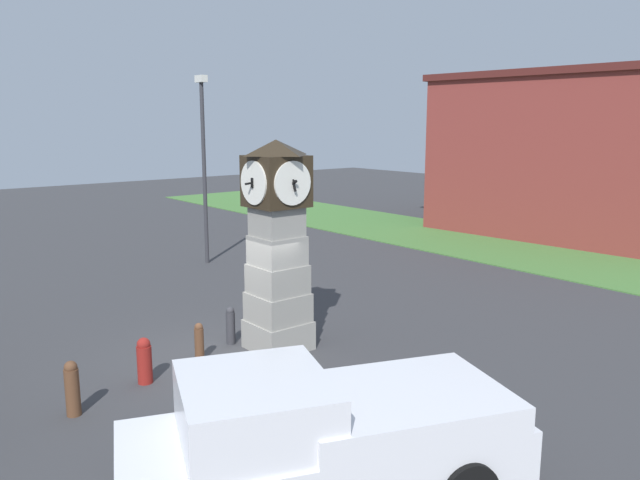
{
  "coord_description": "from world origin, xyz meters",
  "views": [
    {
      "loc": [
        11.34,
        -6.77,
        5.05
      ],
      "look_at": [
        0.14,
        2.41,
        2.3
      ],
      "focal_mm": 35.0,
      "sensor_mm": 36.0,
      "label": 1
    }
  ],
  "objects_px": {
    "bollard_far_row": "(144,360)",
    "pickup_truck": "(322,435)",
    "bollard_mid_row": "(199,342)",
    "clock_tower": "(277,247)",
    "bollard_end_row": "(72,388)",
    "bollard_near_tower": "(231,325)",
    "street_lamp_far_side": "(204,157)"
  },
  "relations": [
    {
      "from": "bollard_mid_row",
      "to": "street_lamp_far_side",
      "type": "relative_size",
      "value": 0.13
    },
    {
      "from": "clock_tower",
      "to": "street_lamp_far_side",
      "type": "distance_m",
      "value": 9.4
    },
    {
      "from": "bollard_near_tower",
      "to": "bollard_far_row",
      "type": "xyz_separation_m",
      "value": [
        0.83,
        -2.46,
        0.02
      ]
    },
    {
      "from": "bollard_end_row",
      "to": "clock_tower",
      "type": "bearing_deg",
      "value": 95.01
    },
    {
      "from": "bollard_near_tower",
      "to": "bollard_mid_row",
      "type": "distance_m",
      "value": 1.15
    },
    {
      "from": "clock_tower",
      "to": "street_lamp_far_side",
      "type": "xyz_separation_m",
      "value": [
        -8.76,
        3.08,
        1.48
      ]
    },
    {
      "from": "bollard_near_tower",
      "to": "bollard_far_row",
      "type": "bearing_deg",
      "value": -71.38
    },
    {
      "from": "street_lamp_far_side",
      "to": "bollard_near_tower",
      "type": "bearing_deg",
      "value": -25.7
    },
    {
      "from": "bollard_mid_row",
      "to": "street_lamp_far_side",
      "type": "distance_m",
      "value": 10.17
    },
    {
      "from": "bollard_far_row",
      "to": "pickup_truck",
      "type": "relative_size",
      "value": 0.16
    },
    {
      "from": "bollard_mid_row",
      "to": "pickup_truck",
      "type": "distance_m",
      "value": 5.66
    },
    {
      "from": "clock_tower",
      "to": "pickup_truck",
      "type": "relative_size",
      "value": 0.82
    },
    {
      "from": "bollard_far_row",
      "to": "bollard_end_row",
      "type": "relative_size",
      "value": 0.93
    },
    {
      "from": "clock_tower",
      "to": "bollard_mid_row",
      "type": "xyz_separation_m",
      "value": [
        -0.47,
        -1.75,
        -1.92
      ]
    },
    {
      "from": "clock_tower",
      "to": "bollard_far_row",
      "type": "distance_m",
      "value": 3.66
    },
    {
      "from": "clock_tower",
      "to": "bollard_far_row",
      "type": "height_order",
      "value": "clock_tower"
    },
    {
      "from": "pickup_truck",
      "to": "street_lamp_far_side",
      "type": "distance_m",
      "value": 15.32
    },
    {
      "from": "bollard_end_row",
      "to": "pickup_truck",
      "type": "bearing_deg",
      "value": 21.23
    },
    {
      "from": "clock_tower",
      "to": "bollard_near_tower",
      "type": "bearing_deg",
      "value": -143.36
    },
    {
      "from": "bollard_near_tower",
      "to": "street_lamp_far_side",
      "type": "distance_m",
      "value": 9.32
    },
    {
      "from": "clock_tower",
      "to": "bollard_end_row",
      "type": "height_order",
      "value": "clock_tower"
    },
    {
      "from": "bollard_end_row",
      "to": "street_lamp_far_side",
      "type": "height_order",
      "value": "street_lamp_far_side"
    },
    {
      "from": "bollard_near_tower",
      "to": "bollard_end_row",
      "type": "height_order",
      "value": "bollard_end_row"
    },
    {
      "from": "bollard_end_row",
      "to": "pickup_truck",
      "type": "xyz_separation_m",
      "value": [
        4.64,
        1.8,
        0.43
      ]
    },
    {
      "from": "bollard_near_tower",
      "to": "bollard_mid_row",
      "type": "height_order",
      "value": "bollard_near_tower"
    },
    {
      "from": "bollard_mid_row",
      "to": "bollard_end_row",
      "type": "xyz_separation_m",
      "value": [
        0.88,
        -2.94,
        0.08
      ]
    },
    {
      "from": "pickup_truck",
      "to": "bollard_far_row",
      "type": "bearing_deg",
      "value": -177.13
    },
    {
      "from": "bollard_far_row",
      "to": "pickup_truck",
      "type": "xyz_separation_m",
      "value": [
        5.15,
        0.26,
        0.46
      ]
    },
    {
      "from": "bollard_far_row",
      "to": "bollard_mid_row",
      "type": "bearing_deg",
      "value": 104.83
    },
    {
      "from": "bollard_mid_row",
      "to": "pickup_truck",
      "type": "height_order",
      "value": "pickup_truck"
    },
    {
      "from": "bollard_end_row",
      "to": "pickup_truck",
      "type": "distance_m",
      "value": 5.0
    },
    {
      "from": "bollard_far_row",
      "to": "street_lamp_far_side",
      "type": "relative_size",
      "value": 0.14
    }
  ]
}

